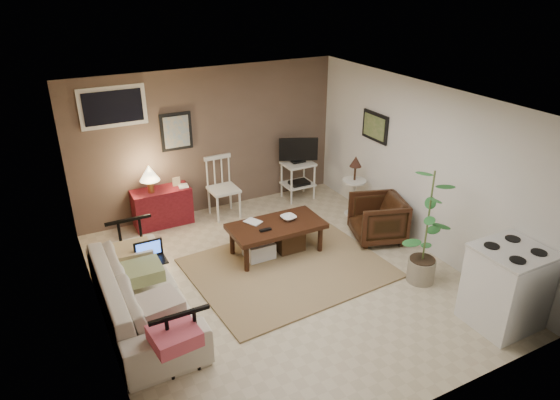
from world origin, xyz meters
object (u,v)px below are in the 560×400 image
red_console (161,204)px  tv_stand (298,167)px  side_table (355,179)px  potted_plant (428,224)px  sofa (141,285)px  coffee_table (276,236)px  stove (506,287)px  armchair (378,217)px  spindle_chair (223,189)px

red_console → tv_stand: 2.46m
side_table → potted_plant: (-0.34, -2.03, 0.20)m
sofa → potted_plant: potted_plant is taller
coffee_table → stove: bearing=-58.1°
stove → armchair: bearing=91.3°
potted_plant → spindle_chair: bearing=117.6°
coffee_table → red_console: 2.06m
armchair → potted_plant: bearing=9.5°
tv_stand → armchair: bearing=-80.3°
side_table → armchair: 0.91m
red_console → spindle_chair: 1.02m
sofa → side_table: (3.77, 1.09, 0.20)m
tv_stand → side_table: bearing=-64.5°
tv_stand → potted_plant: size_ratio=0.71×
potted_plant → stove: (0.23, -1.09, -0.35)m
coffee_table → stove: stove is taller
coffee_table → potted_plant: (1.38, -1.51, 0.56)m
tv_stand → stove: 4.15m
tv_stand → side_table: (0.48, -1.01, 0.05)m
red_console → stove: size_ratio=1.06×
armchair → stove: (0.05, -2.27, 0.12)m
sofa → spindle_chair: size_ratio=2.28×
sofa → potted_plant: (3.43, -0.94, 0.40)m
red_console → potted_plant: (2.58, -3.18, 0.48)m
armchair → side_table: bearing=-172.5°
coffee_table → armchair: 1.60m
spindle_chair → armchair: 2.55m
red_console → side_table: bearing=-21.4°
tv_stand → stove: size_ratio=1.13×
spindle_chair → tv_stand: size_ratio=0.89×
sofa → spindle_chair: 2.78m
red_console → armchair: size_ratio=1.40×
armchair → stove: size_ratio=0.75×
sofa → tv_stand: size_ratio=2.04×
coffee_table → armchair: armchair is taller
sofa → red_console: bearing=-20.7°
side_table → red_console: bearing=158.6°
side_table → armchair: size_ratio=1.39×
sofa → armchair: (3.61, 0.24, -0.07)m
coffee_table → sofa: sofa is taller
coffee_table → spindle_chair: (-0.19, 1.51, 0.19)m
side_table → coffee_table: bearing=-163.1°
spindle_chair → side_table: 2.16m
coffee_table → side_table: side_table is taller
coffee_table → potted_plant: bearing=-47.5°
spindle_chair → side_table: side_table is taller
side_table → armchair: bearing=-100.7°
armchair → stove: bearing=19.5°
tv_stand → armchair: (0.32, -1.86, -0.22)m
sofa → side_table: 3.93m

